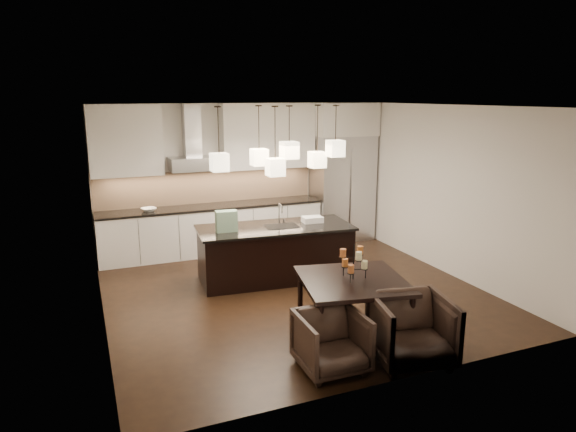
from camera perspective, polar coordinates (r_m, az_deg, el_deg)
name	(u,v)px	position (r m, az deg, el deg)	size (l,w,h in m)	color
floor	(293,292)	(8.00, 0.55, -8.42)	(5.50, 5.50, 0.02)	black
ceiling	(293,105)	(7.43, 0.60, 12.22)	(5.50, 5.50, 0.02)	white
wall_back	(239,176)	(10.15, -5.50, 4.47)	(5.50, 0.02, 2.80)	silver
wall_front	(401,255)	(5.24, 12.40, -4.26)	(5.50, 0.02, 2.80)	silver
wall_left	(95,219)	(7.02, -20.67, -0.33)	(0.02, 5.50, 2.80)	silver
wall_right	(444,190)	(9.01, 17.00, 2.81)	(0.02, 5.50, 2.80)	silver
refrigerator	(342,188)	(10.65, 6.03, 3.10)	(1.20, 0.72, 2.15)	#B7B7BA
fridge_panel	(344,119)	(10.50, 6.22, 10.64)	(1.26, 0.72, 0.65)	silver
lower_cabinets	(213,230)	(9.87, -8.29, -1.56)	(4.21, 0.62, 0.88)	silver
countertop	(213,207)	(9.77, -8.38, 1.05)	(4.21, 0.66, 0.04)	black
backsplash	(208,186)	(9.99, -8.87, 3.26)	(4.21, 0.02, 0.63)	tan
upper_cab_left	(125,140)	(9.48, -17.63, 8.00)	(1.25, 0.35, 1.25)	silver
upper_cab_right	(268,136)	(10.05, -2.23, 8.88)	(1.86, 0.35, 1.25)	silver
hood_canopy	(194,164)	(9.61, -10.36, 5.74)	(0.90, 0.52, 0.24)	#B7B7BA
hood_chimney	(192,130)	(9.66, -10.65, 9.35)	(0.30, 0.28, 0.96)	#B7B7BA
fruit_bowl	(149,210)	(9.50, -15.22, 0.70)	(0.26, 0.26, 0.06)	silver
island_body	(275,254)	(8.39, -1.43, -4.22)	(2.40, 0.96, 0.85)	black
island_top	(275,228)	(8.27, -1.45, -1.30)	(2.48, 1.04, 0.04)	black
faucet	(279,214)	(8.34, -1.00, 0.25)	(0.10, 0.23, 0.37)	silver
tote_bag	(226,221)	(7.99, -6.86, -0.57)	(0.33, 0.17, 0.33)	#19613E
food_container	(312,219)	(8.53, 2.72, -0.38)	(0.33, 0.23, 0.10)	silver
dining_table	(352,307)	(6.53, 7.14, -10.05)	(1.25, 1.25, 0.75)	black
candelabra	(354,262)	(6.32, 7.29, -5.10)	(0.36, 0.36, 0.44)	black
candle_a	(364,265)	(6.38, 8.48, -5.36)	(0.08, 0.08, 0.10)	#F4EFAF
candle_b	(345,263)	(6.42, 6.36, -5.16)	(0.08, 0.08, 0.10)	orange
candle_c	(351,269)	(6.20, 7.00, -5.85)	(0.08, 0.08, 0.10)	#B15D2C
candle_d	(360,250)	(6.40, 8.02, -3.78)	(0.08, 0.08, 0.10)	orange
candle_e	(343,253)	(6.26, 6.13, -4.10)	(0.08, 0.08, 0.10)	#B15D2C
candle_f	(359,256)	(6.17, 7.87, -4.41)	(0.08, 0.08, 0.10)	#F4EFAF
armchair_left	(331,342)	(5.77, 4.85, -13.77)	(0.70, 0.72, 0.66)	black
armchair_right	(412,330)	(6.05, 13.60, -12.20)	(0.83, 0.85, 0.78)	black
pendant_a	(219,162)	(7.50, -7.64, 5.94)	(0.24, 0.24, 0.26)	beige
pendant_b	(259,157)	(8.10, -3.22, 6.53)	(0.24, 0.24, 0.26)	beige
pendant_c	(289,150)	(7.91, 0.14, 7.33)	(0.24, 0.24, 0.26)	beige
pendant_d	(317,160)	(8.46, 3.25, 6.27)	(0.24, 0.24, 0.26)	beige
pendant_e	(335,148)	(8.27, 5.28, 7.49)	(0.24, 0.24, 0.26)	beige
pendant_f	(275,167)	(7.64, -1.43, 5.45)	(0.24, 0.24, 0.26)	beige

